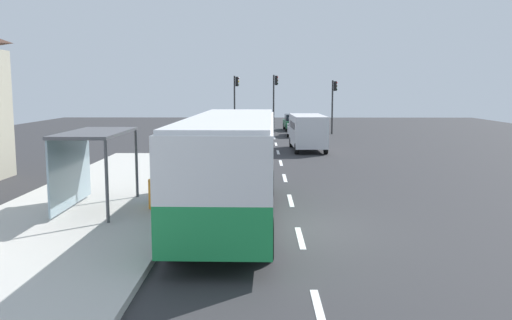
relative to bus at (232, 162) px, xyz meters
name	(u,v)px	position (x,y,z in m)	size (l,w,h in m)	color
ground_plane	(276,163)	(1.71, 13.10, -1.86)	(56.00, 92.00, 0.04)	#2D2D30
sidewalk_platform	(91,210)	(-4.69, 1.10, -1.75)	(6.20, 30.00, 0.18)	beige
lane_stripe_seg_0	(319,312)	(1.96, -6.90, -1.84)	(0.16, 2.20, 0.01)	silver
lane_stripe_seg_1	(300,238)	(1.96, -1.90, -1.84)	(0.16, 2.20, 0.01)	silver
lane_stripe_seg_2	(291,200)	(1.96, 3.10, -1.84)	(0.16, 2.20, 0.01)	silver
lane_stripe_seg_3	(285,178)	(1.96, 8.10, -1.84)	(0.16, 2.20, 0.01)	silver
lane_stripe_seg_4	(281,163)	(1.96, 13.10, -1.84)	(0.16, 2.20, 0.01)	silver
lane_stripe_seg_5	(278,152)	(1.96, 18.10, -1.84)	(0.16, 2.20, 0.01)	silver
lane_stripe_seg_6	(276,144)	(1.96, 23.10, -1.84)	(0.16, 2.20, 0.01)	silver
lane_stripe_seg_7	(274,138)	(1.96, 28.10, -1.84)	(0.16, 2.20, 0.01)	silver
bus	(232,162)	(0.00, 0.00, 0.00)	(2.74, 11.06, 3.21)	#1E8C47
white_van	(308,130)	(3.91, 19.17, -0.50)	(2.16, 5.26, 2.30)	silver
sedan_near	(294,122)	(4.01, 36.41, -1.05)	(1.93, 4.44, 1.52)	#195933
sedan_far	(298,127)	(4.01, 30.06, -1.05)	(2.01, 4.48, 1.52)	#B7B7BC
recycling_bin_orange	(156,194)	(-2.49, 0.97, -1.19)	(0.52, 0.52, 0.95)	orange
recycling_bin_green	(160,190)	(-2.49, 1.67, -1.19)	(0.52, 0.52, 0.95)	green
recycling_bin_blue	(164,186)	(-2.49, 2.37, -1.19)	(0.52, 0.52, 0.95)	blue
traffic_light_near_side	(334,98)	(7.21, 31.94, 1.30)	(0.49, 0.28, 4.70)	#2D2D2D
traffic_light_far_side	(236,95)	(-1.39, 32.74, 1.54)	(0.49, 0.28, 5.10)	#2D2D2D
traffic_light_median	(275,94)	(2.11, 33.54, 1.61)	(0.49, 0.28, 5.20)	#2D2D2D
bus_shelter	(86,150)	(-4.70, 0.96, 0.25)	(1.80, 4.00, 2.50)	#4C4C51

